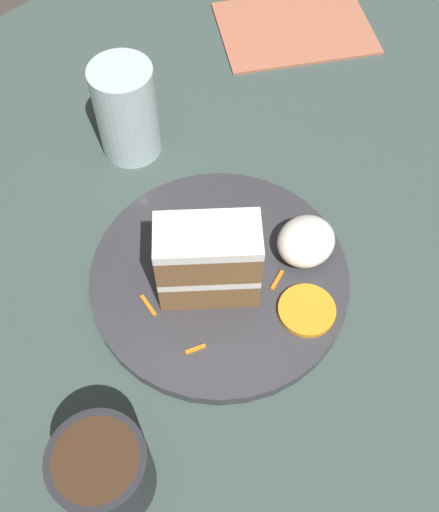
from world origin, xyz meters
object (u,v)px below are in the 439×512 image
at_px(orange_garnish, 307,310).
at_px(coffee_mug, 103,470).
at_px(plate, 220,277).
at_px(cake_slice, 208,261).
at_px(cream_dollop, 306,241).
at_px(menu_card, 295,28).
at_px(drinking_glass, 127,116).

distance_m(orange_garnish, coffee_mug, 0.25).
distance_m(plate, cake_slice, 0.06).
relative_size(cream_dollop, menu_card, 0.30).
bearing_deg(plate, cream_dollop, 151.96).
height_order(cream_dollop, menu_card, cream_dollop).
xyz_separation_m(cream_dollop, coffee_mug, (0.30, 0.03, 0.01)).
bearing_deg(plate, coffee_mug, 20.25).
bearing_deg(drinking_glass, orange_garnish, 84.90).
relative_size(orange_garnish, coffee_mug, 0.69).
bearing_deg(coffee_mug, cream_dollop, -173.42).
relative_size(drinking_glass, coffee_mug, 1.42).
height_order(drinking_glass, coffee_mug, drinking_glass).
bearing_deg(cream_dollop, coffee_mug, 6.58).
bearing_deg(menu_card, plate, -25.99).
bearing_deg(orange_garnish, plate, -71.69).
distance_m(cream_dollop, coffee_mug, 0.30).
height_order(cake_slice, cream_dollop, cake_slice).
xyz_separation_m(drinking_glass, coffee_mug, (0.27, 0.29, -0.01)).
relative_size(cake_slice, orange_garnish, 1.86).
xyz_separation_m(cake_slice, coffee_mug, (0.20, 0.08, -0.02)).
bearing_deg(menu_card, drinking_glass, -55.18).
relative_size(coffee_mug, menu_card, 0.39).
relative_size(cake_slice, menu_card, 0.51).
bearing_deg(plate, menu_card, -149.26).
distance_m(cake_slice, orange_garnish, 0.11).
relative_size(plate, coffee_mug, 3.23).
xyz_separation_m(cake_slice, cream_dollop, (-0.10, 0.04, -0.03)).
distance_m(orange_garnish, menu_card, 0.47).
bearing_deg(menu_card, cake_slice, -26.83).
bearing_deg(orange_garnish, cake_slice, -61.23).
relative_size(plate, cake_slice, 2.52).
bearing_deg(menu_card, cream_dollop, -14.04).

